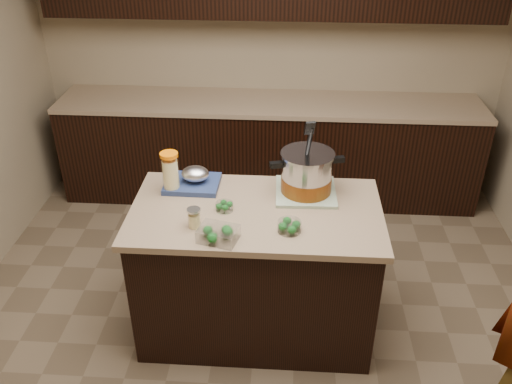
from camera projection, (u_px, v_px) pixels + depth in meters
The scene contains 12 objects.
ground_plane at pixel (256, 324), 3.59m from camera, with size 4.00×4.00×0.00m, color brown.
room_shell at pixel (256, 73), 2.71m from camera, with size 4.04×4.04×2.72m.
back_cabinets at pixel (270, 95), 4.59m from camera, with size 3.60×0.63×2.33m.
island at pixel (256, 270), 3.36m from camera, with size 1.46×0.81×0.90m.
dish_towel at pixel (306, 192), 3.28m from camera, with size 0.36×0.36×0.02m, color #60865A.
stock_pot at pixel (307, 175), 3.22m from camera, with size 0.45×0.39×0.46m.
lemonade_pitcher at pixel (171, 174), 3.24m from camera, with size 0.11×0.11×0.26m.
mason_jar at pixel (194, 218), 2.95m from camera, with size 0.10×0.10×0.12m.
broccoli_tub_left at pixel (224, 207), 3.11m from camera, with size 0.11×0.11×0.05m.
broccoli_tub_right at pixel (289, 227), 2.93m from camera, with size 0.14×0.14×0.06m.
broccoli_tub_rect at pixel (218, 235), 2.86m from camera, with size 0.23×0.19×0.07m.
blue_tray at pixel (194, 180), 3.34m from camera, with size 0.34×0.27×0.13m.
Camera 1 is at (0.17, -2.62, 2.60)m, focal length 38.00 mm.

